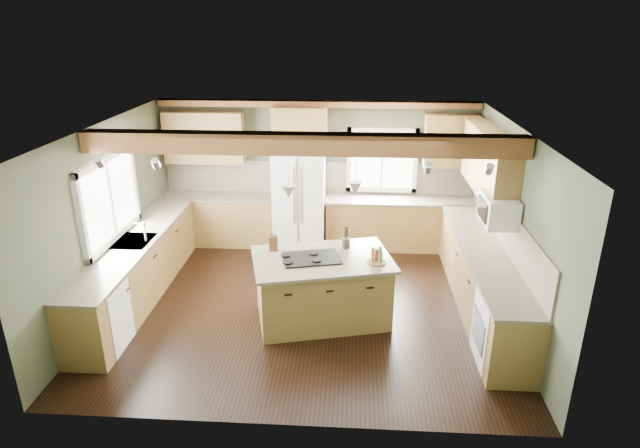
{
  "coord_description": "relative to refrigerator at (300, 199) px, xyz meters",
  "views": [
    {
      "loc": [
        0.65,
        -6.86,
        3.94
      ],
      "look_at": [
        0.18,
        0.3,
        1.15
      ],
      "focal_mm": 30.0,
      "sensor_mm": 36.0,
      "label": 1
    }
  ],
  "objects": [
    {
      "name": "wall_left",
      "position": [
        -2.5,
        -2.12,
        0.4
      ],
      "size": [
        0.0,
        5.0,
        5.0
      ],
      "primitive_type": "plane",
      "rotation": [
        1.57,
        0.0,
        1.57
      ],
      "color": "#3F4631",
      "rests_on": "ground"
    },
    {
      "name": "upper_cab_over_fridge",
      "position": [
        -0.0,
        0.21,
        1.25
      ],
      "size": [
        0.96,
        0.35,
        0.7
      ],
      "primitive_type": "cube",
      "color": "brown",
      "rests_on": "wall_back"
    },
    {
      "name": "dishwasher",
      "position": [
        -2.19,
        -3.37,
        -0.47
      ],
      "size": [
        0.6,
        0.6,
        0.84
      ],
      "primitive_type": "cube",
      "color": "white",
      "rests_on": "floor"
    },
    {
      "name": "window_left",
      "position": [
        -2.48,
        -2.07,
        0.65
      ],
      "size": [
        0.04,
        1.6,
        1.05
      ],
      "primitive_type": "cube",
      "color": "white",
      "rests_on": "wall_left"
    },
    {
      "name": "refrigerator",
      "position": [
        0.0,
        0.0,
        0.0
      ],
      "size": [
        0.9,
        0.74,
        1.8
      ],
      "primitive_type": "cube",
      "color": "white",
      "rests_on": "floor"
    },
    {
      "name": "bottle_tray",
      "position": [
        1.28,
        -2.59,
        0.14
      ],
      "size": [
        0.35,
        0.35,
        0.23
      ],
      "primitive_type": null,
      "rotation": [
        0.0,
        0.0,
        0.53
      ],
      "color": "brown",
      "rests_on": "island_top"
    },
    {
      "name": "cooktop",
      "position": [
        0.41,
        -2.52,
        0.03
      ],
      "size": [
        0.84,
        0.66,
        0.02
      ],
      "primitive_type": "cube",
      "rotation": [
        0.0,
        0.0,
        0.24
      ],
      "color": "black",
      "rests_on": "island_top"
    },
    {
      "name": "base_cab_back_left",
      "position": [
        -1.49,
        0.08,
        -0.46
      ],
      "size": [
        2.02,
        0.6,
        0.88
      ],
      "primitive_type": "cube",
      "color": "brown",
      "rests_on": "floor"
    },
    {
      "name": "upper_cab_back_left",
      "position": [
        -1.69,
        0.21,
        1.05
      ],
      "size": [
        1.4,
        0.35,
        0.9
      ],
      "primitive_type": "cube",
      "color": "brown",
      "rests_on": "wall_back"
    },
    {
      "name": "backsplash_back",
      "position": [
        0.3,
        0.36,
        0.31
      ],
      "size": [
        5.58,
        0.03,
        0.58
      ],
      "primitive_type": "cube",
      "color": "brown",
      "rests_on": "wall_back"
    },
    {
      "name": "base_cab_left",
      "position": [
        -2.2,
        -2.07,
        -0.46
      ],
      "size": [
        0.6,
        3.7,
        0.88
      ],
      "primitive_type": "cube",
      "color": "brown",
      "rests_on": "floor"
    },
    {
      "name": "window_back",
      "position": [
        1.45,
        0.36,
        0.65
      ],
      "size": [
        1.1,
        0.04,
        1.0
      ],
      "primitive_type": "cube",
      "color": "white",
      "rests_on": "wall_back"
    },
    {
      "name": "upper_cab_right",
      "position": [
        2.92,
        -1.22,
        1.05
      ],
      "size": [
        0.35,
        2.2,
        0.9
      ],
      "primitive_type": "cube",
      "color": "brown",
      "rests_on": "wall_right"
    },
    {
      "name": "faucet",
      "position": [
        -2.02,
        -2.07,
        0.15
      ],
      "size": [
        0.02,
        0.02,
        0.28
      ],
      "primitive_type": "cylinder",
      "color": "#B2B2B7",
      "rests_on": "sink"
    },
    {
      "name": "soffit_trim",
      "position": [
        0.3,
        0.28,
        1.64
      ],
      "size": [
        5.55,
        0.2,
        0.1
      ],
      "primitive_type": "cube",
      "color": "#5B301A",
      "rests_on": "ceiling"
    },
    {
      "name": "base_cab_right",
      "position": [
        2.8,
        -2.07,
        -0.46
      ],
      "size": [
        0.6,
        3.7,
        0.88
      ],
      "primitive_type": "cube",
      "color": "brown",
      "rests_on": "floor"
    },
    {
      "name": "sink",
      "position": [
        -2.2,
        -2.07,
        0.01
      ],
      "size": [
        0.5,
        0.65,
        0.03
      ],
      "primitive_type": "cube",
      "color": "#262628",
      "rests_on": "counter_left"
    },
    {
      "name": "counter_left",
      "position": [
        -2.2,
        -2.07,
        0.0
      ],
      "size": [
        0.64,
        3.74,
        0.04
      ],
      "primitive_type": "cube",
      "color": "#4D4538",
      "rests_on": "base_cab_left"
    },
    {
      "name": "wall_back",
      "position": [
        0.3,
        0.38,
        0.4
      ],
      "size": [
        5.6,
        0.0,
        5.6
      ],
      "primitive_type": "plane",
      "rotation": [
        1.57,
        0.0,
        0.0
      ],
      "color": "#3F4631",
      "rests_on": "ground"
    },
    {
      "name": "utensil_crock",
      "position": [
        0.86,
        -2.12,
        0.09
      ],
      "size": [
        0.13,
        0.13,
        0.14
      ],
      "primitive_type": "cylinder",
      "rotation": [
        0.0,
        0.0,
        0.22
      ],
      "color": "#39322E",
      "rests_on": "island_top"
    },
    {
      "name": "counter_back_left",
      "position": [
        -1.49,
        0.08,
        0.0
      ],
      "size": [
        2.06,
        0.64,
        0.04
      ],
      "primitive_type": "cube",
      "color": "#4D4538",
      "rests_on": "base_cab_back_left"
    },
    {
      "name": "ceiling_beam",
      "position": [
        0.3,
        -2.49,
        1.57
      ],
      "size": [
        5.55,
        0.26,
        0.26
      ],
      "primitive_type": "cube",
      "color": "#5B301A",
      "rests_on": "ceiling"
    },
    {
      "name": "pendant_left",
      "position": [
        0.14,
        -2.59,
        0.98
      ],
      "size": [
        0.18,
        0.18,
        0.16
      ],
      "primitive_type": "cone",
      "rotation": [
        3.14,
        0.0,
        0.0
      ],
      "color": "#B2B2B7",
      "rests_on": "ceiling"
    },
    {
      "name": "floor",
      "position": [
        0.3,
        -2.12,
        -0.9
      ],
      "size": [
        5.6,
        5.6,
        0.0
      ],
      "primitive_type": "plane",
      "color": "black",
      "rests_on": "ground"
    },
    {
      "name": "upper_cab_back_corner",
      "position": [
        2.6,
        0.21,
        1.05
      ],
      "size": [
        0.9,
        0.35,
        0.9
      ],
      "primitive_type": "cube",
      "color": "brown",
      "rests_on": "wall_back"
    },
    {
      "name": "island_top",
      "position": [
        0.55,
        -2.49,
        0.0
      ],
      "size": [
        2.06,
        1.57,
        0.04
      ],
      "primitive_type": "cube",
      "rotation": [
        0.0,
        0.0,
        0.24
      ],
      "color": "#4D4538",
      "rests_on": "island"
    },
    {
      "name": "counter_right",
      "position": [
        2.8,
        -2.07,
        0.0
      ],
      "size": [
        0.64,
        3.74,
        0.04
      ],
      "primitive_type": "cube",
      "color": "#4D4538",
      "rests_on": "base_cab_right"
    },
    {
      "name": "backsplash_right",
      "position": [
        3.08,
        -2.07,
        0.31
      ],
      "size": [
        0.03,
        3.7,
        0.58
      ],
      "primitive_type": "cube",
      "color": "brown",
      "rests_on": "wall_right"
    },
    {
      "name": "island",
      "position": [
        0.55,
        -2.49,
        -0.46
      ],
      "size": [
        1.93,
        1.44,
        0.88
      ],
      "primitive_type": "cube",
      "rotation": [
        0.0,
        0.0,
        0.24
      ],
      "color": "brown",
      "rests_on": "floor"
    },
    {
      "name": "microwave",
      "position": [
        2.88,
        -2.17,
        0.65
      ],
      "size": [
        0.4,
        0.7,
        0.38
      ],
      "primitive_type": "cube",
      "color": "white",
      "rests_on": "wall_right"
    },
    {
      "name": "base_cab_back_right",
      "position": [
        1.79,
        0.08,
        -0.46
      ],
      "size": [
        2.62,
        0.6,
        0.88
      ],
      "primitive_type": "cube",
      "color": "brown",
      "rests_on": "floor"
    },
    {
      "name": "wall_right",
      "position": [
        3.1,
        -2.12,
        0.4
      ],
      "size": [
        0.0,
        5.0,
        5.0
      ],
      "primitive_type": "plane",
      "rotation": [
        1.57,
        0.0,
        -1.57
      ],
      "color": "#3F4631",
      "rests_on": "ground"
    },
    {
      "name": "counter_back_right",
      "position": [
        1.79,
        0.08,
        0.0
      ],
      "size": [
        2.66,
        0.64,
        0.04
      ],
      "primitive_type": "cube",
      "color": "#4D4538",
      "rests_on": "base_cab_back_right"
    },
    {
      "name": "oven",
      "position": [
        2.79,
        -3.37,
        -0.47
      ],
      "size": [
        0.6,
        0.72,
        0.84
      ],
      "primitive_type": "cube",
      "color": "white",
      "rests_on": "floor"
    },
    {
      "name": "pendant_right",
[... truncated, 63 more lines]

